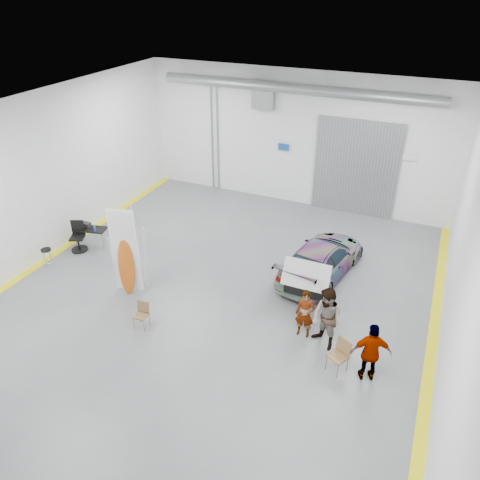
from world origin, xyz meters
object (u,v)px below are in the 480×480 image
at_px(person_b, 327,319).
at_px(person_a, 305,314).
at_px(shop_stool, 48,258).
at_px(folding_chair_far, 337,362).
at_px(sedan_car, 321,259).
at_px(office_chair, 79,238).
at_px(surfboard_display, 124,258).
at_px(person_c, 371,353).
at_px(folding_chair_near, 142,320).
at_px(work_table, 90,228).

bearing_deg(person_b, person_a, -165.26).
height_order(person_b, shop_stool, person_b).
xyz_separation_m(person_b, folding_chair_far, (0.56, -0.81, -0.67)).
bearing_deg(sedan_car, person_b, 117.08).
bearing_deg(shop_stool, folding_chair_far, -4.37).
distance_m(sedan_car, office_chair, 9.27).
distance_m(surfboard_display, office_chair, 3.80).
distance_m(person_c, office_chair, 11.71).
bearing_deg(folding_chair_near, person_c, 0.42).
xyz_separation_m(person_c, office_chair, (-11.49, 2.23, -0.39)).
bearing_deg(person_c, shop_stool, -23.62).
height_order(person_b, folding_chair_far, person_b).
distance_m(shop_stool, office_chair, 1.47).
relative_size(folding_chair_far, shop_stool, 1.32).
height_order(shop_stool, office_chair, office_chair).
relative_size(person_b, shop_stool, 2.62).
bearing_deg(sedan_car, person_c, 129.82).
relative_size(work_table, office_chair, 1.11).
relative_size(person_a, office_chair, 1.34).
bearing_deg(work_table, person_a, -10.54).
bearing_deg(folding_chair_near, sedan_car, 44.55).
bearing_deg(work_table, folding_chair_far, -14.66).
distance_m(person_b, folding_chair_far, 1.19).
relative_size(sedan_car, surfboard_display, 1.35).
relative_size(folding_chair_far, office_chair, 0.84).
xyz_separation_m(surfboard_display, work_table, (-3.17, 2.04, -0.58)).
relative_size(person_c, office_chair, 1.54).
xyz_separation_m(person_a, folding_chair_near, (-4.62, -1.63, -0.53)).
bearing_deg(surfboard_display, folding_chair_near, -57.02).
height_order(person_c, office_chair, person_c).
height_order(person_a, folding_chair_near, person_a).
bearing_deg(surfboard_display, sedan_car, 18.17).
height_order(person_b, work_table, person_b).
bearing_deg(person_b, shop_stool, -148.13).
xyz_separation_m(sedan_car, person_b, (1.08, -3.57, 0.33)).
relative_size(person_c, surfboard_display, 0.55).
xyz_separation_m(shop_stool, work_table, (0.42, 1.91, 0.38)).
xyz_separation_m(sedan_car, shop_stool, (-9.26, -3.55, -0.28)).
height_order(surfboard_display, folding_chair_near, surfboard_display).
distance_m(person_c, folding_chair_far, 1.01).
distance_m(person_c, folding_chair_near, 6.75).
bearing_deg(sedan_car, person_a, 106.97).
xyz_separation_m(sedan_car, surfboard_display, (-5.67, -3.68, 0.69)).
xyz_separation_m(sedan_car, person_a, (0.40, -3.36, 0.14)).
distance_m(folding_chair_near, folding_chair_far, 5.90).
bearing_deg(person_b, folding_chair_far, -23.24).
bearing_deg(surfboard_display, office_chair, 140.07).
relative_size(folding_chair_far, work_table, 0.75).
distance_m(surfboard_display, folding_chair_far, 7.42).
bearing_deg(person_c, folding_chair_far, -16.44).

